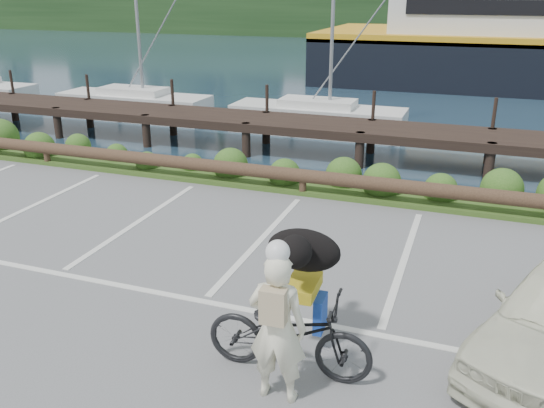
# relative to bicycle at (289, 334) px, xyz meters

# --- Properties ---
(ground) EXTENTS (72.00, 72.00, 0.00)m
(ground) POSITION_rel_bicycle_xyz_m (-1.70, 1.53, -0.53)
(ground) COLOR #5F5F62
(harbor_backdrop) EXTENTS (170.00, 160.00, 30.00)m
(harbor_backdrop) POSITION_rel_bicycle_xyz_m (-1.31, 80.05, -0.53)
(harbor_backdrop) COLOR #1B3041
(harbor_backdrop) RESTS_ON ground
(vegetation_strip) EXTENTS (34.00, 1.60, 0.10)m
(vegetation_strip) POSITION_rel_bicycle_xyz_m (-1.70, 6.83, -0.48)
(vegetation_strip) COLOR #3D5B21
(vegetation_strip) RESTS_ON ground
(log_rail) EXTENTS (32.00, 0.30, 0.60)m
(log_rail) POSITION_rel_bicycle_xyz_m (-1.70, 6.13, -0.53)
(log_rail) COLOR #443021
(log_rail) RESTS_ON ground
(bicycle) EXTENTS (2.03, 0.79, 1.05)m
(bicycle) POSITION_rel_bicycle_xyz_m (0.00, 0.00, 0.00)
(bicycle) COLOR black
(bicycle) RESTS_ON ground
(cyclist) EXTENTS (0.67, 0.45, 1.78)m
(cyclist) POSITION_rel_bicycle_xyz_m (0.02, -0.47, 0.36)
(cyclist) COLOR #EEEACA
(cyclist) RESTS_ON ground
(dog) EXTENTS (0.50, 0.95, 0.54)m
(dog) POSITION_rel_bicycle_xyz_m (-0.03, 0.64, 0.80)
(dog) COLOR black
(dog) RESTS_ON bicycle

